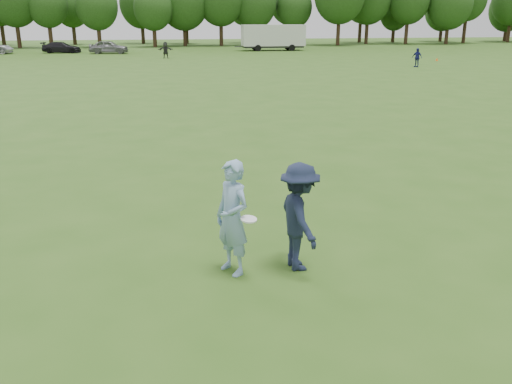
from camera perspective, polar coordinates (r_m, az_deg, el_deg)
ground at (r=10.19m, az=-1.76°, el=-6.37°), size 200.00×200.00×0.00m
thrower at (r=9.07m, az=-2.50°, el=-2.75°), size 0.78×0.86×1.98m
defender at (r=9.27m, az=4.60°, el=-2.63°), size 0.82×1.28×1.89m
player_far_b at (r=50.41m, az=16.58°, el=13.41°), size 0.85×0.99×1.59m
player_far_d at (r=59.45m, az=-9.50°, el=14.53°), size 1.58×0.54×1.69m
car_d at (r=71.25m, az=-19.79°, el=14.13°), size 4.64×2.23×1.30m
car_e at (r=68.45m, az=-15.24°, el=14.52°), size 4.71×2.41×1.54m
field_cone at (r=58.12m, az=18.51°, el=13.11°), size 0.28×0.28×0.30m
disc_in_play at (r=8.82m, az=-0.77°, el=-2.88°), size 0.28×0.28×0.07m
cargo_trailer at (r=72.19m, az=1.82°, el=16.06°), size 9.00×2.75×3.20m
treeline at (r=86.21m, az=-7.70°, el=19.22°), size 130.35×18.39×11.74m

